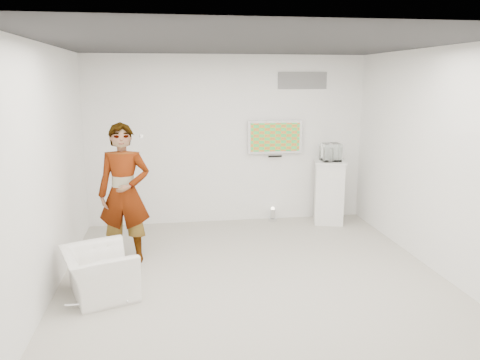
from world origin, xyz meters
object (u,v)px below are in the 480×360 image
at_px(person, 124,194).
at_px(pedestal, 329,192).
at_px(floor_uplight, 273,214).
at_px(tv, 275,137).
at_px(armchair, 99,273).

height_order(person, pedestal, person).
relative_size(person, floor_uplight, 7.89).
xyz_separation_m(tv, floor_uplight, (-0.04, -0.11, -1.42)).
distance_m(armchair, floor_uplight, 3.83).
bearing_deg(tv, pedestal, -19.80).
bearing_deg(pedestal, person, -159.13).
distance_m(person, floor_uplight, 3.08).
height_order(armchair, pedestal, pedestal).
relative_size(pedestal, floor_uplight, 4.53).
bearing_deg(person, tv, 39.25).
bearing_deg(floor_uplight, pedestal, -13.34).
bearing_deg(floor_uplight, person, -148.01).
distance_m(person, armchair, 1.33).
relative_size(armchair, floor_uplight, 3.55).
xyz_separation_m(person, pedestal, (3.49, 1.33, -0.42)).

